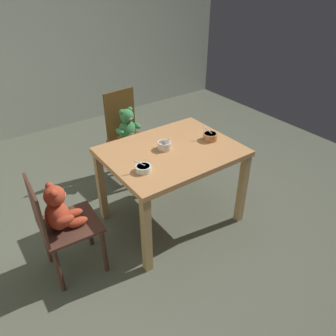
{
  "coord_description": "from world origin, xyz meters",
  "views": [
    {
      "loc": [
        -1.36,
        -1.86,
        2.02
      ],
      "look_at": [
        0.0,
        0.05,
        0.52
      ],
      "focal_mm": 34.97,
      "sensor_mm": 36.0,
      "label": 1
    }
  ],
  "objects": [
    {
      "name": "porridge_bowl_terracotta_near_right",
      "position": [
        0.37,
        -0.05,
        0.75
      ],
      "size": [
        0.12,
        0.12,
        0.12
      ],
      "color": "#BA7646",
      "rests_on": "dining_table"
    },
    {
      "name": "teddy_chair_near_left",
      "position": [
        -0.97,
        -0.03,
        0.52
      ],
      "size": [
        0.42,
        0.4,
        0.83
      ],
      "rotation": [
        0.0,
        0.0,
        -0.06
      ],
      "color": "#47291F",
      "rests_on": "ground_plane"
    },
    {
      "name": "porridge_bowl_cream_center",
      "position": [
        -0.04,
        0.04,
        0.76
      ],
      "size": [
        0.11,
        0.12,
        0.12
      ],
      "color": "beige",
      "rests_on": "dining_table"
    },
    {
      "name": "ground_plane",
      "position": [
        0.0,
        0.0,
        -0.02
      ],
      "size": [
        5.2,
        5.2,
        0.04
      ],
      "color": "#535646"
    },
    {
      "name": "dining_table",
      "position": [
        0.0,
        0.0,
        0.63
      ],
      "size": [
        1.06,
        0.82,
        0.72
      ],
      "color": "#B97E4A",
      "rests_on": "ground_plane"
    },
    {
      "name": "teddy_chair_far_center",
      "position": [
        0.06,
        0.85,
        0.53
      ],
      "size": [
        0.41,
        0.41,
        0.93
      ],
      "rotation": [
        0.0,
        0.0,
        -1.49
      ],
      "color": "brown",
      "rests_on": "ground_plane"
    },
    {
      "name": "wall_rear",
      "position": [
        0.0,
        2.56,
        1.44
      ],
      "size": [
        5.2,
        0.08,
        2.87
      ],
      "primitive_type": "cube",
      "color": "#AAB1A2",
      "rests_on": "ground_plane"
    },
    {
      "name": "porridge_bowl_white_near_left",
      "position": [
        -0.35,
        -0.14,
        0.75
      ],
      "size": [
        0.12,
        0.11,
        0.1
      ],
      "color": "silver",
      "rests_on": "dining_table"
    }
  ]
}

